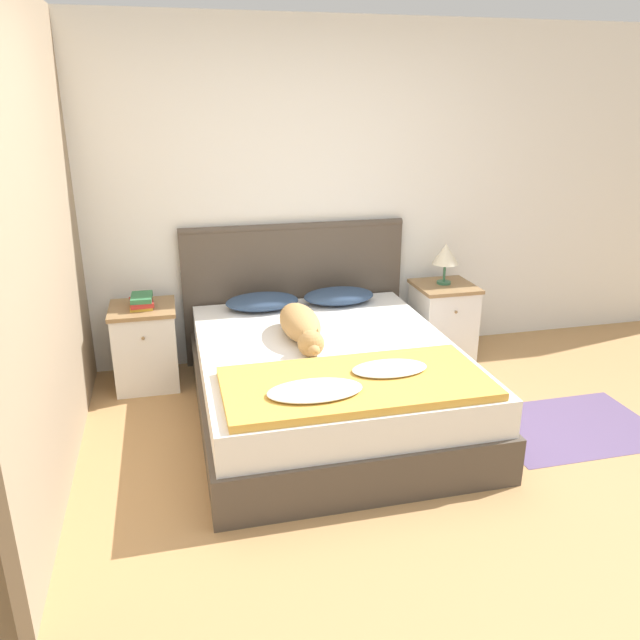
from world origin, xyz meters
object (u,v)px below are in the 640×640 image
at_px(pillow_left, 262,302).
at_px(pillow_right, 339,296).
at_px(nightstand_right, 442,320).
at_px(table_lamp, 446,255).
at_px(bed, 327,381).
at_px(nightstand_left, 146,346).
at_px(book_stack, 141,301).
at_px(dog, 301,325).

xyz_separation_m(pillow_left, pillow_right, (0.59, 0.00, 0.00)).
bearing_deg(nightstand_right, table_lamp, 90.00).
distance_m(bed, nightstand_left, 1.40).
relative_size(nightstand_left, pillow_left, 1.10).
bearing_deg(nightstand_right, book_stack, -179.64).
bearing_deg(pillow_right, pillow_left, 180.00).
distance_m(book_stack, table_lamp, 2.32).
height_order(bed, pillow_left, pillow_left).
height_order(nightstand_left, pillow_right, pillow_right).
bearing_deg(dog, nightstand_left, 148.31).
distance_m(nightstand_left, nightstand_right, 2.31).
relative_size(nightstand_left, table_lamp, 1.86).
distance_m(nightstand_right, pillow_left, 1.48).
height_order(pillow_left, dog, dog).
relative_size(pillow_right, table_lamp, 1.69).
bearing_deg(pillow_left, bed, -69.97).
relative_size(bed, nightstand_right, 3.42).
relative_size(pillow_left, table_lamp, 1.69).
relative_size(nightstand_right, pillow_right, 1.10).
bearing_deg(pillow_right, dog, -123.40).
xyz_separation_m(nightstand_left, dog, (1.02, -0.63, 0.30)).
xyz_separation_m(bed, table_lamp, (1.16, 0.81, 0.59)).
bearing_deg(pillow_left, book_stack, -177.12).
height_order(bed, table_lamp, table_lamp).
bearing_deg(table_lamp, dog, -153.15).
bearing_deg(bed, pillow_right, 69.97).
xyz_separation_m(dog, book_stack, (-1.02, 0.61, 0.05)).
relative_size(bed, nightstand_left, 3.42).
xyz_separation_m(nightstand_left, table_lamp, (2.31, 0.03, 0.53)).
bearing_deg(table_lamp, nightstand_right, -90.00).
distance_m(pillow_right, dog, 0.79).
distance_m(nightstand_left, pillow_left, 0.90).
distance_m(nightstand_right, book_stack, 2.34).
distance_m(nightstand_left, table_lamp, 2.37).
bearing_deg(pillow_right, book_stack, -178.29).
distance_m(bed, book_stack, 1.44).
relative_size(bed, book_stack, 8.62).
distance_m(bed, dog, 0.41).
bearing_deg(book_stack, dog, -31.15).
distance_m(nightstand_right, pillow_right, 0.90).
distance_m(bed, pillow_left, 0.92).
distance_m(pillow_left, table_lamp, 1.48).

